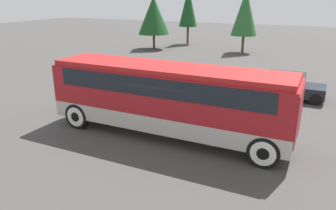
{
  "coord_description": "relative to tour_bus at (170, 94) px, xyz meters",
  "views": [
    {
      "loc": [
        5.83,
        -12.05,
        5.91
      ],
      "look_at": [
        0.0,
        0.0,
        1.4
      ],
      "focal_mm": 35.0,
      "sensor_mm": 36.0,
      "label": 1
    }
  ],
  "objects": [
    {
      "name": "parked_car_mid",
      "position": [
        3.9,
        8.16,
        -1.16
      ],
      "size": [
        4.18,
        1.86,
        1.49
      ],
      "color": "black",
      "rests_on": "ground_plane"
    },
    {
      "name": "parked_car_near",
      "position": [
        -4.02,
        5.48,
        -1.21
      ],
      "size": [
        4.05,
        1.91,
        1.4
      ],
      "color": "#BCBCC1",
      "rests_on": "ground_plane"
    },
    {
      "name": "tree_left",
      "position": [
        -12.21,
        21.32,
        1.86
      ],
      "size": [
        3.5,
        3.5,
        5.83
      ],
      "color": "brown",
      "rests_on": "ground_plane"
    },
    {
      "name": "tree_right",
      "position": [
        -2.42,
        23.16,
        2.29
      ],
      "size": [
        2.72,
        2.72,
        6.56
      ],
      "color": "brown",
      "rests_on": "ground_plane"
    },
    {
      "name": "tree_center",
      "position": [
        -10.27,
        26.71,
        2.64
      ],
      "size": [
        2.24,
        2.24,
        6.94
      ],
      "color": "brown",
      "rests_on": "ground_plane"
    },
    {
      "name": "ground_plane",
      "position": [
        -0.1,
        0.0,
        -1.89
      ],
      "size": [
        120.0,
        120.0,
        0.0
      ],
      "primitive_type": "plane",
      "color": "#423F3D"
    },
    {
      "name": "tour_bus",
      "position": [
        0.0,
        0.0,
        0.0
      ],
      "size": [
        10.57,
        2.52,
        3.12
      ],
      "color": "#B7B2A8",
      "rests_on": "ground_plane"
    }
  ]
}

